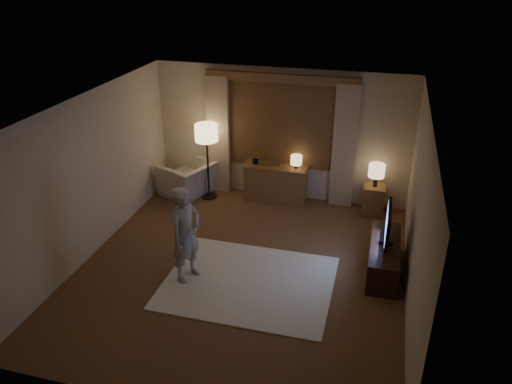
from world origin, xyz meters
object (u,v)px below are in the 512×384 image
(side_table, at_px, (373,200))
(tv_stand, at_px, (384,257))
(armchair, at_px, (188,178))
(person, at_px, (186,234))
(sideboard, at_px, (275,184))

(side_table, height_order, tv_stand, side_table)
(armchair, relative_size, person, 0.69)
(armchair, height_order, tv_stand, armchair)
(sideboard, xyz_separation_m, person, (-0.68, -2.93, 0.42))
(sideboard, bearing_deg, side_table, -1.50)
(side_table, bearing_deg, sideboard, 178.50)
(armchair, distance_m, side_table, 3.71)
(sideboard, distance_m, person, 3.04)
(sideboard, height_order, side_table, sideboard)
(tv_stand, bearing_deg, sideboard, 137.82)
(sideboard, relative_size, person, 0.80)
(sideboard, xyz_separation_m, side_table, (1.92, -0.05, -0.07))
(armchair, xyz_separation_m, person, (1.11, -2.78, 0.43))
(sideboard, distance_m, armchair, 1.80)
(sideboard, bearing_deg, armchair, -175.02)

